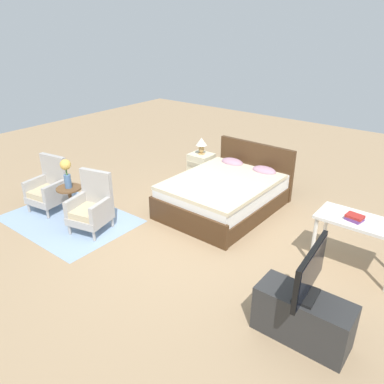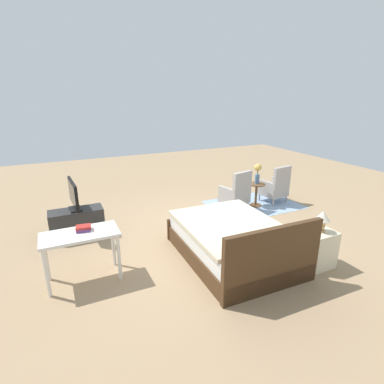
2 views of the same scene
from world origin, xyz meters
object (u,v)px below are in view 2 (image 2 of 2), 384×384
at_px(tv_stand, 77,223).
at_px(tv_flatscreen, 73,195).
at_px(flower_vase, 258,172).
at_px(table_lamp, 323,218).
at_px(vanity_desk, 80,240).
at_px(armchair_by_window_left, 275,187).
at_px(armchair_by_window_right, 236,194).
at_px(side_table, 256,192).
at_px(bed, 234,242).
at_px(book_stack, 84,228).
at_px(nightstand, 318,248).

distance_m(tv_stand, tv_flatscreen, 0.55).
height_order(flower_vase, tv_stand, flower_vase).
height_order(table_lamp, vanity_desk, table_lamp).
bearing_deg(flower_vase, table_lamp, 73.91).
xyz_separation_m(armchair_by_window_left, tv_stand, (4.60, -0.11, -0.12)).
relative_size(armchair_by_window_right, tv_flatscreen, 1.13).
xyz_separation_m(armchair_by_window_left, flower_vase, (0.58, 0.01, 0.46)).
height_order(side_table, flower_vase, flower_vase).
xyz_separation_m(flower_vase, vanity_desk, (4.07, 1.41, -0.22)).
height_order(armchair_by_window_right, tv_flatscreen, tv_flatscreen).
bearing_deg(bed, armchair_by_window_right, -123.89).
height_order(flower_vase, table_lamp, flower_vase).
xyz_separation_m(bed, book_stack, (2.20, -0.49, 0.47)).
height_order(tv_flatscreen, vanity_desk, tv_flatscreen).
xyz_separation_m(nightstand, vanity_desk, (3.33, -1.15, 0.33)).
bearing_deg(nightstand, book_stack, -20.41).
relative_size(armchair_by_window_left, nightstand, 1.57).
height_order(side_table, table_lamp, table_lamp).
bearing_deg(tv_stand, table_lamp, 140.70).
bearing_deg(book_stack, table_lamp, 159.58).
bearing_deg(armchair_by_window_left, tv_flatscreen, -1.36).
distance_m(table_lamp, tv_stand, 4.27).
bearing_deg(vanity_desk, table_lamp, 160.91).
relative_size(table_lamp, tv_stand, 0.34).
xyz_separation_m(bed, nightstand, (-1.07, 0.72, -0.01)).
bearing_deg(armchair_by_window_right, armchair_by_window_left, 179.95).
bearing_deg(flower_vase, side_table, -165.96).
bearing_deg(table_lamp, armchair_by_window_left, -117.18).
distance_m(side_table, tv_flatscreen, 4.05).
relative_size(armchair_by_window_right, flower_vase, 1.93).
bearing_deg(table_lamp, tv_stand, -39.30).
distance_m(bed, book_stack, 2.31).
distance_m(armchair_by_window_right, side_table, 0.56).
bearing_deg(side_table, nightstand, 73.91).
height_order(armchair_by_window_left, tv_flatscreen, tv_flatscreen).
distance_m(bed, table_lamp, 1.38).
distance_m(bed, armchair_by_window_left, 3.02).
relative_size(armchair_by_window_left, tv_stand, 0.96).
bearing_deg(vanity_desk, armchair_by_window_left, -163.01).
xyz_separation_m(table_lamp, vanity_desk, (3.33, -1.15, -0.17)).
relative_size(bed, armchair_by_window_right, 2.30).
bearing_deg(armchair_by_window_left, table_lamp, 62.82).
distance_m(bed, tv_stand, 2.96).
xyz_separation_m(flower_vase, tv_stand, (4.02, -0.12, -0.58)).
distance_m(armchair_by_window_left, armchair_by_window_right, 1.14).
distance_m(flower_vase, nightstand, 2.73).
xyz_separation_m(tv_flatscreen, vanity_desk, (0.05, 1.53, -0.19)).
xyz_separation_m(tv_stand, vanity_desk, (0.05, 1.53, 0.36)).
xyz_separation_m(bed, tv_flatscreen, (2.22, -1.96, 0.52)).
height_order(flower_vase, book_stack, flower_vase).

